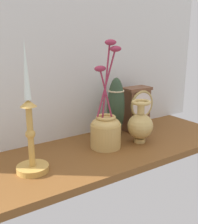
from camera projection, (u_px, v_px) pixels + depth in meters
ground_plane at (111, 150)px, 101.47cm from camera, size 100.00×36.00×2.40cm
back_wall at (84, 54)px, 107.39cm from camera, size 120.00×2.00×65.00cm
mantel_clock at (137, 108)px, 116.71cm from camera, size 11.89×9.27×18.60cm
candlestick_tall_left at (30, 136)px, 79.87cm from camera, size 9.59×9.59×38.91cm
brass_vase_bulbous at (140, 124)px, 103.75cm from camera, size 9.67×9.67×16.29cm
brass_vase_jar at (106, 128)px, 99.00cm from camera, size 11.03×11.03×38.10cm
tall_ceramic_vase at (116, 107)px, 109.45cm from camera, size 6.89×6.89×23.72cm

